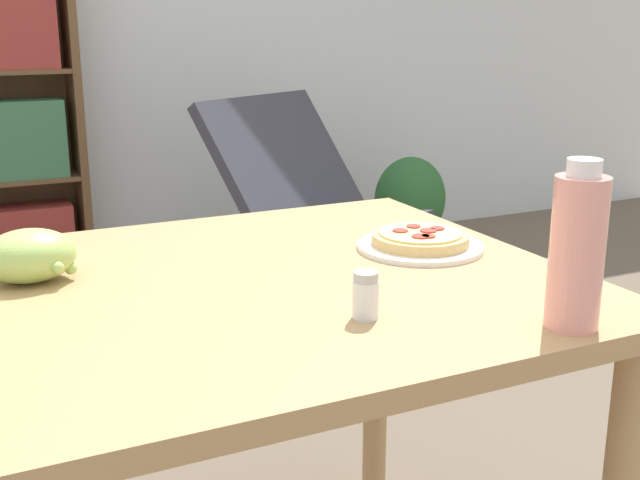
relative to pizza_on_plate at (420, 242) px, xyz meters
The scene contains 7 objects.
dining_table 0.37m from the pizza_on_plate, behind, with size 1.04×0.91×0.77m.
pizza_on_plate is the anchor object (origin of this frame).
grape_bunch 0.70m from the pizza_on_plate, behind, with size 0.15×0.13×0.09m.
drink_bottle 0.44m from the pizza_on_plate, 92.91° to the right, with size 0.08×0.08×0.24m.
salt_shaker 0.38m from the pizza_on_plate, 134.55° to the right, with size 0.04×0.04×0.07m.
lounge_chair_far 1.79m from the pizza_on_plate, 70.98° to the left, with size 0.94×1.00×0.88m.
potted_plant_floor 2.49m from the pizza_on_plate, 58.27° to the left, with size 0.37×0.31×0.53m.
Camera 1 is at (-0.33, -1.30, 1.19)m, focal length 45.00 mm.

